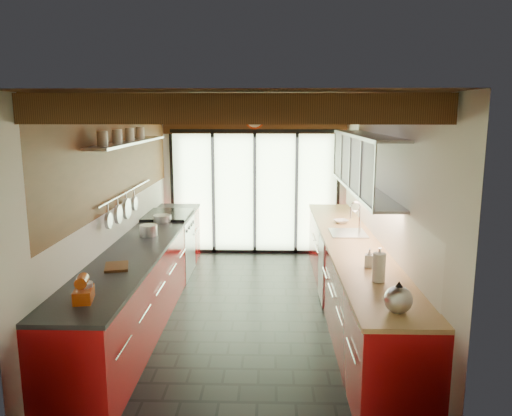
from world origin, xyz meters
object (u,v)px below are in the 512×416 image
at_px(stand_mixer, 84,290).
at_px(paper_towel, 379,268).
at_px(kettle, 398,298).
at_px(bowl, 341,221).
at_px(soap_bottle, 369,258).

distance_m(stand_mixer, paper_towel, 2.60).
xyz_separation_m(kettle, paper_towel, (0.00, 0.71, 0.02)).
xyz_separation_m(stand_mixer, paper_towel, (2.54, 0.54, 0.05)).
bearing_deg(paper_towel, stand_mixer, -167.96).
bearing_deg(bowl, soap_bottle, -90.00).
bearing_deg(bowl, kettle, -90.00).
distance_m(kettle, bowl, 3.20).
relative_size(soap_bottle, bowl, 0.97).
height_order(paper_towel, bowl, paper_towel).
relative_size(stand_mixer, soap_bottle, 1.39).
relative_size(paper_towel, soap_bottle, 1.64).
distance_m(paper_towel, soap_bottle, 0.44).
xyz_separation_m(kettle, soap_bottle, (0.00, 1.15, -0.02)).
relative_size(kettle, bowl, 1.45).
height_order(kettle, bowl, kettle).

